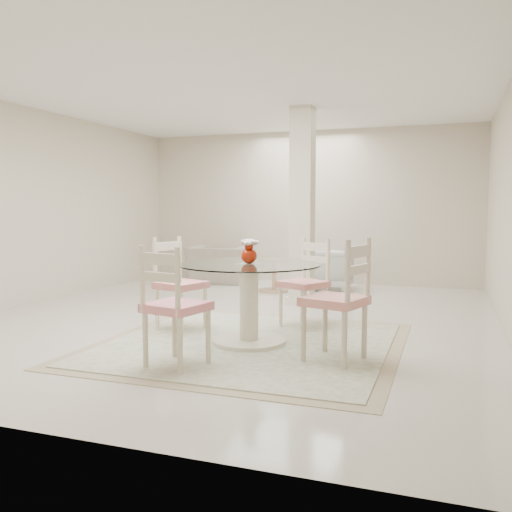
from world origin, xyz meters
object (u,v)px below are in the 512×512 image
(column, at_px, (302,207))
(side_table, at_px, (274,277))
(dining_chair_west, at_px, (176,277))
(dining_chair_north, at_px, (308,276))
(recliner_taupe, at_px, (219,264))
(dining_chair_east, at_px, (343,291))
(armchair_white, at_px, (330,269))
(dining_table, at_px, (249,303))
(dining_chair_south, at_px, (171,298))
(red_vase, at_px, (249,251))

(column, distance_m, side_table, 1.58)
(column, bearing_deg, dining_chair_west, -112.34)
(dining_chair_north, height_order, recliner_taupe, dining_chair_north)
(dining_chair_east, bearing_deg, armchair_white, -150.65)
(dining_table, bearing_deg, dining_chair_north, 70.37)
(recliner_taupe, bearing_deg, dining_chair_east, 117.81)
(column, relative_size, dining_chair_east, 2.28)
(column, xyz_separation_m, dining_chair_south, (-0.22, -3.39, -0.76))
(red_vase, xyz_separation_m, dining_chair_east, (0.97, -0.33, -0.29))
(recliner_taupe, height_order, side_table, recliner_taupe)
(dining_table, xyz_separation_m, dining_chair_east, (0.97, -0.33, 0.22))
(red_vase, bearing_deg, dining_chair_south, -108.74)
(dining_chair_south, bearing_deg, armchair_white, -81.65)
(dining_table, xyz_separation_m, dining_chair_south, (-0.33, -0.97, 0.19))
(dining_chair_south, bearing_deg, column, -81.62)
(red_vase, relative_size, recliner_taupe, 0.23)
(column, xyz_separation_m, red_vase, (0.11, -2.42, -0.43))
(dining_chair_north, bearing_deg, red_vase, -81.96)
(dining_table, xyz_separation_m, dining_chair_north, (0.34, 0.96, 0.17))
(recliner_taupe, bearing_deg, column, 133.91)
(recliner_taupe, bearing_deg, side_table, 144.35)
(column, relative_size, dining_chair_north, 2.48)
(column, distance_m, dining_chair_south, 3.48)
(dining_chair_south, xyz_separation_m, recliner_taupe, (-1.73, 4.96, -0.27))
(dining_chair_north, relative_size, dining_chair_south, 0.97)
(dining_chair_west, xyz_separation_m, armchair_white, (0.95, 3.52, -0.25))
(dining_chair_south, height_order, side_table, dining_chair_south)
(column, distance_m, dining_chair_west, 2.38)
(dining_table, bearing_deg, red_vase, -33.69)
(dining_table, distance_m, dining_chair_west, 1.04)
(recliner_taupe, bearing_deg, dining_chair_west, 99.36)
(dining_table, distance_m, red_vase, 0.51)
(dining_chair_south, height_order, armchair_white, dining_chair_south)
(red_vase, relative_size, armchair_white, 0.32)
(dining_table, bearing_deg, recliner_taupe, 117.28)
(dining_table, height_order, dining_chair_east, dining_chair_east)
(dining_chair_north, bearing_deg, dining_table, -82.15)
(dining_chair_north, height_order, armchair_white, dining_chair_north)
(dining_chair_east, height_order, dining_chair_north, dining_chair_east)
(dining_chair_east, height_order, side_table, dining_chair_east)
(dining_chair_south, distance_m, side_table, 4.32)
(dining_table, height_order, recliner_taupe, dining_table)
(dining_table, relative_size, dining_chair_east, 1.16)
(dining_chair_east, bearing_deg, recliner_taupe, -128.89)
(column, xyz_separation_m, side_table, (-0.69, 0.89, -1.11))
(dining_chair_east, bearing_deg, dining_chair_north, -137.97)
(dining_chair_north, xyz_separation_m, dining_chair_west, (-1.31, -0.63, 0.01))
(column, xyz_separation_m, armchair_white, (0.09, 1.43, -1.02))
(dining_chair_north, bearing_deg, armchair_white, 124.54)
(dining_chair_east, height_order, armchair_white, dining_chair_east)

